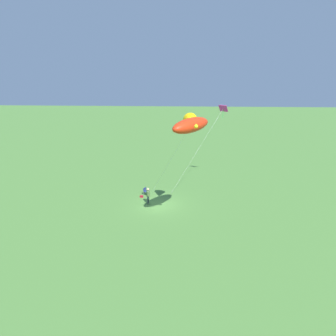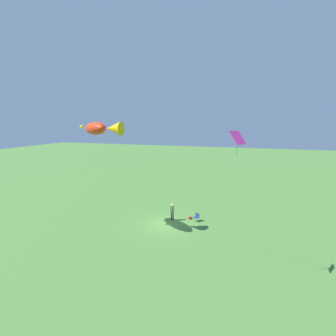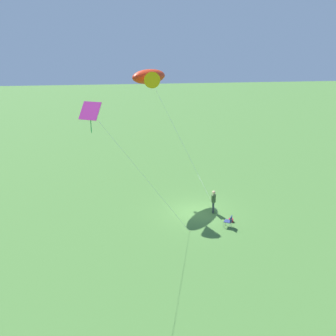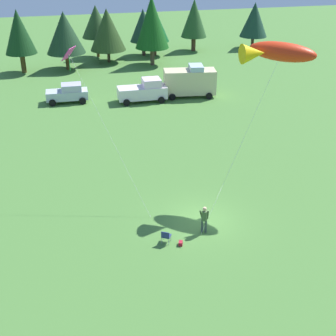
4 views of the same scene
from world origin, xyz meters
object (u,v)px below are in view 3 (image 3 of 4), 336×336
at_px(folding_chair, 229,221).
at_px(backpack_on_grass, 231,220).
at_px(person_kite_flyer, 213,200).
at_px(kite_diamond_rainbow, 94,116).
at_px(kite_large_fish, 150,77).

distance_m(folding_chair, backpack_on_grass, 0.94).
xyz_separation_m(person_kite_flyer, kite_diamond_rainbow, (-6.56, 7.94, 7.79)).
bearing_deg(folding_chair, kite_large_fish, -29.25).
distance_m(person_kite_flyer, folding_chair, 2.54).
bearing_deg(folding_chair, backpack_on_grass, -85.75).
bearing_deg(kite_large_fish, backpack_on_grass, -144.58).
relative_size(folding_chair, kite_diamond_rainbow, 0.09).
bearing_deg(person_kite_flyer, folding_chair, 123.48).
relative_size(person_kite_flyer, backpack_on_grass, 5.44).
height_order(backpack_on_grass, kite_large_fish, kite_large_fish).
bearing_deg(person_kite_flyer, backpack_on_grass, 139.82).
relative_size(person_kite_flyer, folding_chair, 2.12).
height_order(folding_chair, kite_large_fish, kite_large_fish).
bearing_deg(kite_diamond_rainbow, backpack_on_grass, -60.99).
bearing_deg(folding_chair, kite_diamond_rainbow, 56.06).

